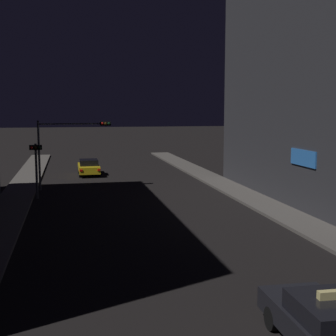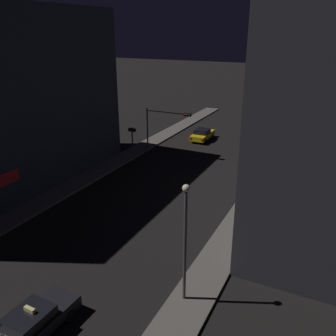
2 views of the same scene
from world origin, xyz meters
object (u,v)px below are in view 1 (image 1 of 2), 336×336
Objects in this scene: far_car at (89,167)px; traffic_light_left_kerb at (36,159)px; traffic_light_overhead at (68,139)px; taxi at (327,325)px.

traffic_light_left_kerb is (-3.81, -10.55, 1.89)m from far_car.
far_car is 8.09m from traffic_light_overhead.
far_car is at bearing 76.91° from traffic_light_overhead.
traffic_light_overhead is at bearing 56.91° from traffic_light_left_kerb.
far_car is 1.22× the size of traffic_light_left_kerb.
traffic_light_overhead reaches higher than far_car.
traffic_light_left_kerb reaches higher than far_car.
taxi is 1.23× the size of traffic_light_left_kerb.
far_car is 11.37m from traffic_light_left_kerb.
taxi is at bearing -76.47° from traffic_light_overhead.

